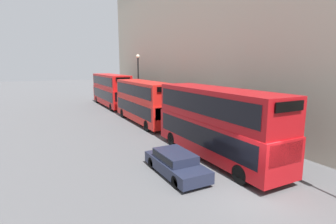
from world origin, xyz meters
name	(u,v)px	position (x,y,z in m)	size (l,w,h in m)	color
ground_plane	(250,196)	(0.00, 0.00, 0.00)	(200.00, 200.00, 0.00)	#515154
bus_leading	(216,121)	(1.60, 4.64, 2.42)	(2.59, 10.25, 4.39)	#A80F14
bus_second_in_queue	(144,100)	(1.60, 16.25, 2.30)	(2.59, 10.13, 4.17)	red
bus_third_in_queue	(111,89)	(1.60, 28.48, 2.46)	(2.59, 11.32, 4.46)	red
car_dark_sedan	(176,162)	(-1.80, 3.61, 0.66)	(1.76, 4.40, 1.23)	#1E2338
street_lamp	(138,77)	(3.39, 22.37, 4.30)	(0.44, 0.44, 7.04)	black
pedestrian	(266,145)	(4.44, 3.21, 0.83)	(0.36, 0.36, 1.79)	#26262D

